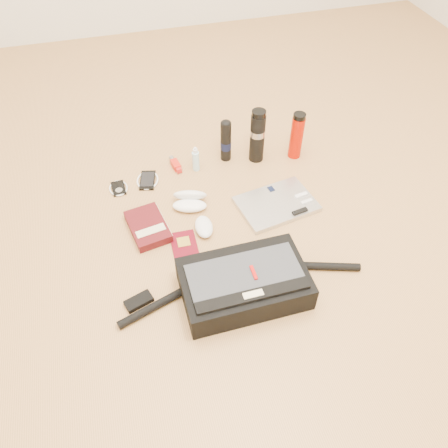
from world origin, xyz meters
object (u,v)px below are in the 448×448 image
object	(u,v)px
book	(148,227)
thermos_black	(257,136)
laptop	(277,204)
messenger_bag	(243,284)
thermos_red	(297,136)

from	to	relation	value
book	thermos_black	bearing A→B (deg)	19.40
laptop	book	xyz separation A→B (m)	(-0.55, 0.01, 0.01)
laptop	book	world-z (taller)	book
laptop	thermos_black	bearing A→B (deg)	77.65
messenger_bag	thermos_red	world-z (taller)	thermos_red
messenger_bag	thermos_black	distance (m)	0.77
messenger_bag	laptop	xyz separation A→B (m)	(0.27, 0.38, -0.05)
messenger_bag	thermos_red	bearing A→B (deg)	55.30
thermos_red	messenger_bag	bearing A→B (deg)	-124.38
laptop	thermos_red	size ratio (longest dim) A/B	1.52
laptop	thermos_black	distance (m)	0.35
messenger_bag	thermos_black	xyz separation A→B (m)	(0.29, 0.71, 0.08)
messenger_bag	book	size ratio (longest dim) A/B	3.90
book	thermos_red	distance (m)	0.81
messenger_bag	laptop	size ratio (longest dim) A/B	2.58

